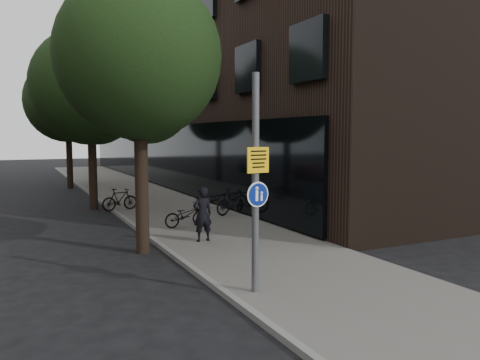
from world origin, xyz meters
TOP-DOWN VIEW (x-y plane):
  - ground at (0.00, 0.00)m, footprint 120.00×120.00m
  - sidewalk at (0.25, 10.00)m, footprint 4.50×60.00m
  - curb_edge at (-2.00, 10.00)m, footprint 0.15×60.00m
  - building_right_dark_brick at (8.50, 22.00)m, footprint 12.00×40.00m
  - street_tree_near at (-2.53, 4.64)m, footprint 4.40×4.40m
  - street_tree_mid at (-2.53, 13.14)m, footprint 5.00×5.00m
  - street_tree_far at (-2.53, 22.14)m, footprint 5.00×5.00m
  - signpost at (-1.48, 0.02)m, footprint 0.50×0.14m
  - pedestrian at (-0.78, 4.64)m, footprint 0.59×0.39m
  - parked_bike_facade_near at (1.97, 10.14)m, footprint 1.61×0.64m
  - parked_bike_facade_far at (2.00, 8.46)m, footprint 1.77×0.99m
  - parked_bike_curb_near at (-0.50, 6.92)m, footprint 1.58×0.68m
  - parked_bike_curb_far at (-1.80, 11.40)m, footprint 1.59×0.74m

SIDE VIEW (x-z plane):
  - ground at x=0.00m, z-range 0.00..0.00m
  - sidewalk at x=0.25m, z-range 0.00..0.12m
  - curb_edge at x=-2.00m, z-range 0.00..0.13m
  - parked_bike_curb_near at x=-0.50m, z-range 0.12..0.93m
  - parked_bike_facade_near at x=1.97m, z-range 0.12..0.95m
  - parked_bike_curb_far at x=-1.80m, z-range 0.12..1.04m
  - parked_bike_facade_far at x=2.00m, z-range 0.12..1.15m
  - pedestrian at x=-0.78m, z-range 0.12..1.72m
  - signpost at x=-1.48m, z-range 0.14..4.46m
  - street_tree_near at x=-2.53m, z-range 1.36..8.86m
  - street_tree_mid at x=-2.53m, z-range 1.21..9.01m
  - street_tree_far at x=-2.53m, z-range 1.21..9.01m
  - building_right_dark_brick at x=8.50m, z-range 0.00..18.00m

